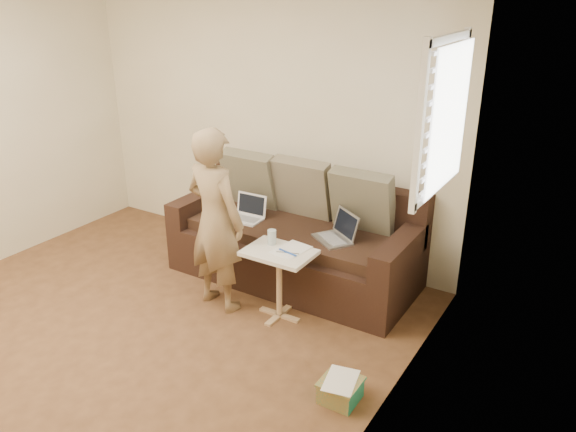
% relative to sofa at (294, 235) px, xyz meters
% --- Properties ---
extents(floor, '(4.50, 4.50, 0.00)m').
position_rel_sofa_xyz_m(floor, '(-0.63, -1.77, -0.42)').
color(floor, '#4D321C').
rests_on(floor, ground).
extents(wall_back, '(4.00, 0.00, 4.00)m').
position_rel_sofa_xyz_m(wall_back, '(-0.63, 0.48, 0.87)').
color(wall_back, beige).
rests_on(wall_back, ground).
extents(wall_right, '(0.00, 4.50, 4.50)m').
position_rel_sofa_xyz_m(wall_right, '(1.37, -1.77, 0.87)').
color(wall_right, beige).
rests_on(wall_right, ground).
extents(window_blinds, '(0.12, 0.88, 1.08)m').
position_rel_sofa_xyz_m(window_blinds, '(1.32, -0.27, 1.28)').
color(window_blinds, white).
rests_on(window_blinds, wall_right).
extents(sofa, '(2.20, 0.95, 0.85)m').
position_rel_sofa_xyz_m(sofa, '(0.00, 0.00, 0.00)').
color(sofa, black).
rests_on(sofa, ground).
extents(pillow_left, '(0.55, 0.29, 0.57)m').
position_rel_sofa_xyz_m(pillow_left, '(-0.60, 0.20, 0.37)').
color(pillow_left, brown).
rests_on(pillow_left, sofa).
extents(pillow_mid, '(0.55, 0.27, 0.57)m').
position_rel_sofa_xyz_m(pillow_mid, '(-0.05, 0.24, 0.37)').
color(pillow_mid, '#615D45').
rests_on(pillow_mid, sofa).
extents(pillow_right, '(0.55, 0.28, 0.57)m').
position_rel_sofa_xyz_m(pillow_right, '(0.55, 0.22, 0.37)').
color(pillow_right, brown).
rests_on(pillow_right, sofa).
extents(laptop_silver, '(0.41, 0.38, 0.22)m').
position_rel_sofa_xyz_m(laptop_silver, '(0.43, -0.10, 0.10)').
color(laptop_silver, '#B7BABC').
rests_on(laptop_silver, sofa).
extents(laptop_white, '(0.31, 0.23, 0.22)m').
position_rel_sofa_xyz_m(laptop_white, '(-0.44, -0.13, 0.10)').
color(laptop_white, white).
rests_on(laptop_white, sofa).
extents(person, '(0.60, 0.44, 1.53)m').
position_rel_sofa_xyz_m(person, '(-0.30, -0.73, 0.34)').
color(person, olive).
rests_on(person, ground).
extents(side_table, '(0.54, 0.38, 0.59)m').
position_rel_sofa_xyz_m(side_table, '(0.24, -0.62, -0.13)').
color(side_table, silver).
rests_on(side_table, ground).
extents(drinking_glass, '(0.07, 0.07, 0.12)m').
position_rel_sofa_xyz_m(drinking_glass, '(0.12, -0.55, 0.22)').
color(drinking_glass, silver).
rests_on(drinking_glass, side_table).
extents(scissors, '(0.20, 0.13, 0.02)m').
position_rel_sofa_xyz_m(scissors, '(0.32, -0.63, 0.17)').
color(scissors, silver).
rests_on(scissors, side_table).
extents(paper_on_table, '(0.25, 0.33, 0.00)m').
position_rel_sofa_xyz_m(paper_on_table, '(0.31, -0.56, 0.17)').
color(paper_on_table, white).
rests_on(paper_on_table, side_table).
extents(striped_box, '(0.25, 0.25, 0.16)m').
position_rel_sofa_xyz_m(striped_box, '(1.12, -1.27, -0.35)').
color(striped_box, orange).
rests_on(striped_box, ground).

